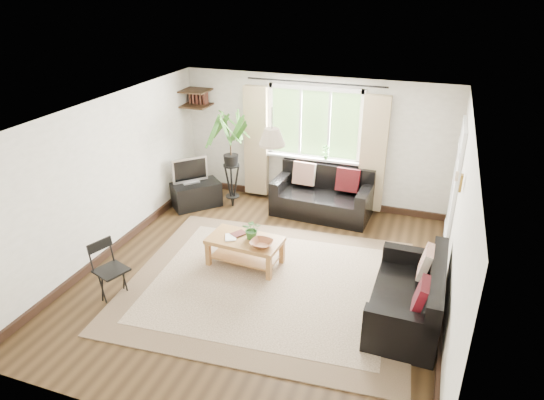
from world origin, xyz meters
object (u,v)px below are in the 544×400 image
(coffee_table, at_px, (245,252))
(palm_stand, at_px, (231,161))
(sofa_back, at_px, (322,194))
(folding_chair, at_px, (111,271))
(sofa_right, at_px, (407,293))
(tv_stand, at_px, (196,195))

(coffee_table, bearing_deg, palm_stand, 118.84)
(sofa_back, bearing_deg, folding_chair, -118.27)
(folding_chair, bearing_deg, sofa_right, -58.04)
(tv_stand, height_order, palm_stand, palm_stand)
(sofa_back, distance_m, folding_chair, 3.94)
(sofa_back, distance_m, sofa_right, 3.07)
(palm_stand, distance_m, folding_chair, 3.23)
(coffee_table, distance_m, folding_chair, 1.92)
(sofa_right, height_order, coffee_table, sofa_right)
(coffee_table, height_order, palm_stand, palm_stand)
(sofa_right, xyz_separation_m, tv_stand, (-4.03, 2.10, -0.15))
(coffee_table, bearing_deg, sofa_right, -11.86)
(tv_stand, bearing_deg, palm_stand, -26.47)
(folding_chair, bearing_deg, palm_stand, 12.88)
(sofa_back, relative_size, folding_chair, 2.18)
(palm_stand, bearing_deg, folding_chair, -96.63)
(sofa_back, distance_m, coffee_table, 2.16)
(sofa_back, height_order, tv_stand, sofa_back)
(folding_chair, bearing_deg, tv_stand, 24.76)
(folding_chair, bearing_deg, sofa_back, -11.69)
(sofa_back, xyz_separation_m, coffee_table, (-0.67, -2.04, -0.19))
(sofa_back, distance_m, tv_stand, 2.36)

